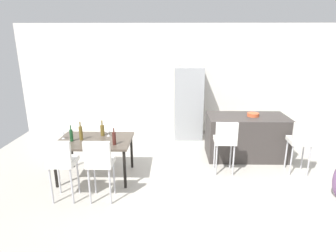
{
  "coord_description": "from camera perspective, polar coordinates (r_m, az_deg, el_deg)",
  "views": [
    {
      "loc": [
        -0.89,
        -4.91,
        2.47
      ],
      "look_at": [
        -0.99,
        0.4,
        0.85
      ],
      "focal_mm": 30.0,
      "sensor_mm": 36.0,
      "label": 1
    }
  ],
  "objects": [
    {
      "name": "wine_glass_right",
      "position": [
        5.49,
        -20.64,
        -1.18
      ],
      "size": [
        0.07,
        0.07,
        0.17
      ],
      "color": "silver",
      "rests_on": "dining_table"
    },
    {
      "name": "wine_bottle_end",
      "position": [
        5.46,
        -13.19,
        -0.79
      ],
      "size": [
        0.07,
        0.07,
        0.3
      ],
      "color": "brown",
      "rests_on": "dining_table"
    },
    {
      "name": "dining_chair_near",
      "position": [
        4.67,
        -20.9,
        -6.55
      ],
      "size": [
        0.41,
        0.41,
        1.05
      ],
      "color": "silver",
      "rests_on": "ground_plane"
    },
    {
      "name": "wine_bottle_far",
      "position": [
        4.93,
        -10.89,
        -2.44
      ],
      "size": [
        0.06,
        0.06,
        0.3
      ],
      "color": "#471E19",
      "rests_on": "dining_table"
    },
    {
      "name": "kitchen_island",
      "position": [
        6.38,
        15.6,
        -2.07
      ],
      "size": [
        1.69,
        0.92,
        0.92
      ],
      "primitive_type": "cube",
      "color": "#383330",
      "rests_on": "ground_plane"
    },
    {
      "name": "bar_chair_left",
      "position": [
        5.39,
        11.58,
        -2.61
      ],
      "size": [
        0.41,
        0.41,
        1.05
      ],
      "color": "silver",
      "rests_on": "ground_plane"
    },
    {
      "name": "potted_plant",
      "position": [
        8.02,
        22.59,
        0.03
      ],
      "size": [
        0.35,
        0.35,
        0.55
      ],
      "color": "#38383D",
      "rests_on": "ground_plane"
    },
    {
      "name": "wine_glass_middle",
      "position": [
        5.39,
        -12.09,
        -0.76
      ],
      "size": [
        0.07,
        0.07,
        0.17
      ],
      "color": "silver",
      "rests_on": "dining_table"
    },
    {
      "name": "dining_chair_far",
      "position": [
        4.48,
        -13.76,
        -6.86
      ],
      "size": [
        0.4,
        0.4,
        1.05
      ],
      "color": "silver",
      "rests_on": "ground_plane"
    },
    {
      "name": "fruit_bowl",
      "position": [
        6.27,
        16.9,
        2.22
      ],
      "size": [
        0.25,
        0.25,
        0.07
      ],
      "primitive_type": "cylinder",
      "color": "#C6512D",
      "rests_on": "kitchen_island"
    },
    {
      "name": "refrigerator",
      "position": [
        7.32,
        4.19,
        4.7
      ],
      "size": [
        0.72,
        0.68,
        1.84
      ],
      "primitive_type": "cube",
      "color": "#939699",
      "rests_on": "ground_plane"
    },
    {
      "name": "wine_bottle_left",
      "position": [
        5.3,
        -19.05,
        -1.76
      ],
      "size": [
        0.06,
        0.06,
        0.3
      ],
      "color": "#194723",
      "rests_on": "dining_table"
    },
    {
      "name": "back_wall",
      "position": [
        7.71,
        7.81,
        9.2
      ],
      "size": [
        10.0,
        0.12,
        2.9
      ],
      "primitive_type": "cube",
      "color": "silver",
      "rests_on": "ground_plane"
    },
    {
      "name": "wine_bottle_inner",
      "position": [
        5.31,
        -17.29,
        -1.34
      ],
      "size": [
        0.06,
        0.06,
        0.34
      ],
      "color": "brown",
      "rests_on": "dining_table"
    },
    {
      "name": "ground_plane",
      "position": [
        5.57,
        10.31,
        -9.68
      ],
      "size": [
        10.0,
        10.0,
        0.0
      ],
      "primitive_type": "plane",
      "color": "#ADA89E"
    },
    {
      "name": "bar_chair_middle",
      "position": [
        5.82,
        25.42,
        -2.49
      ],
      "size": [
        0.43,
        0.43,
        1.05
      ],
      "color": "silver",
      "rests_on": "ground_plane"
    },
    {
      "name": "dining_table",
      "position": [
        5.31,
        -14.65,
        -3.37
      ],
      "size": [
        1.33,
        0.95,
        0.74
      ],
      "color": "#4C4238",
      "rests_on": "ground_plane"
    }
  ]
}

